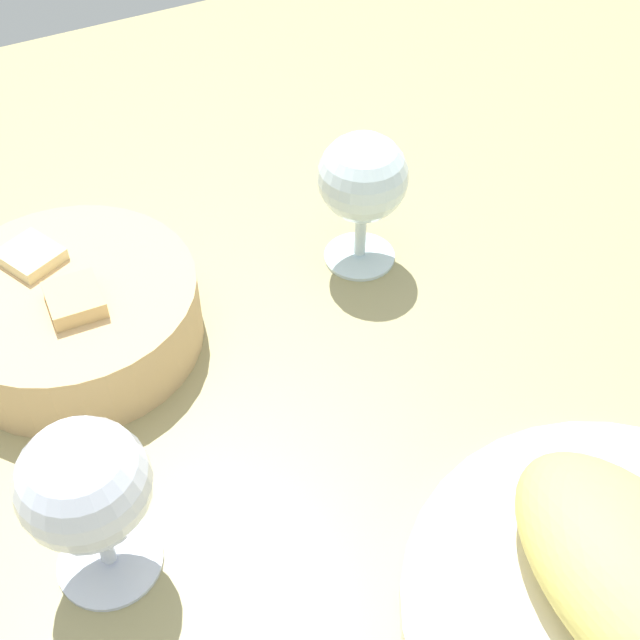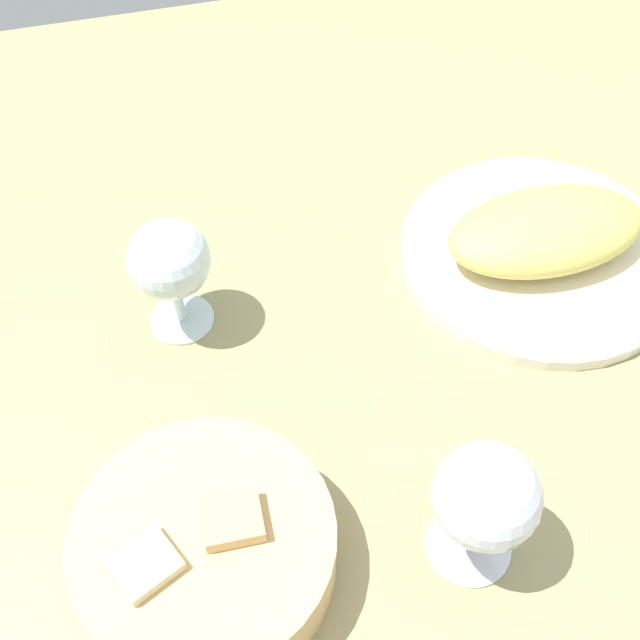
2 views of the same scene
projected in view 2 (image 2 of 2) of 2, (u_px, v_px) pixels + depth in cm
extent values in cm
cube|color=#9B9060|center=(419.00, 409.00, 71.22)|extent=(140.00, 140.00, 2.00)
cylinder|color=white|center=(539.00, 254.00, 80.60)|extent=(27.97, 27.97, 1.40)
ellipsoid|color=#D4C55E|center=(547.00, 230.00, 77.94)|extent=(20.45, 11.43, 5.38)
cone|color=#3E7C2E|center=(601.00, 239.00, 80.11)|extent=(4.21, 4.21, 1.25)
cylinder|color=tan|center=(206.00, 550.00, 59.17)|extent=(19.50, 19.50, 5.73)
cube|color=beige|center=(149.00, 573.00, 56.32)|extent=(5.46, 5.26, 4.25)
cube|color=tan|center=(234.00, 528.00, 58.02)|extent=(4.42, 4.02, 4.25)
cylinder|color=silver|center=(182.00, 318.00, 75.99)|extent=(6.13, 6.13, 0.60)
cylinder|color=silver|center=(178.00, 302.00, 74.07)|extent=(1.00, 1.00, 4.28)
sphere|color=silver|center=(169.00, 260.00, 69.49)|extent=(7.39, 7.39, 7.39)
cylinder|color=silver|center=(468.00, 545.00, 62.05)|extent=(6.68, 6.68, 0.60)
cylinder|color=silver|center=(473.00, 532.00, 60.10)|extent=(1.00, 1.00, 4.36)
sphere|color=silver|center=(486.00, 496.00, 55.33)|extent=(7.79, 7.79, 7.79)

